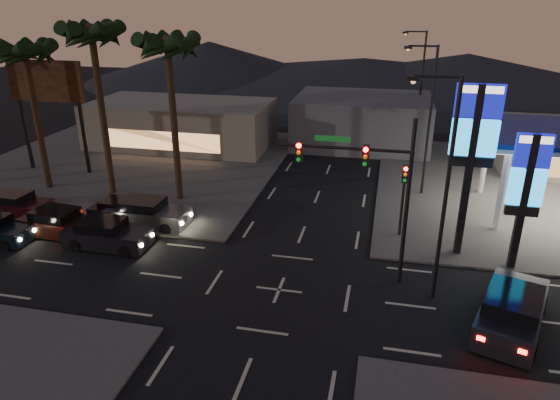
% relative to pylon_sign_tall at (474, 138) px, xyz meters
% --- Properties ---
extents(ground, '(140.00, 140.00, 0.00)m').
position_rel_pylon_sign_tall_xyz_m(ground, '(-8.50, -5.50, -6.39)').
color(ground, black).
rests_on(ground, ground).
extents(corner_lot_ne, '(24.00, 24.00, 0.12)m').
position_rel_pylon_sign_tall_xyz_m(corner_lot_ne, '(7.50, 10.50, -6.33)').
color(corner_lot_ne, '#47443F').
rests_on(corner_lot_ne, ground).
extents(corner_lot_nw, '(24.00, 24.00, 0.12)m').
position_rel_pylon_sign_tall_xyz_m(corner_lot_nw, '(-24.50, 10.50, -6.33)').
color(corner_lot_nw, '#47443F').
rests_on(corner_lot_nw, ground).
extents(pylon_sign_tall, '(2.20, 0.35, 9.00)m').
position_rel_pylon_sign_tall_xyz_m(pylon_sign_tall, '(0.00, 0.00, 0.00)').
color(pylon_sign_tall, black).
rests_on(pylon_sign_tall, ground).
extents(pylon_sign_short, '(1.60, 0.35, 7.00)m').
position_rel_pylon_sign_tall_xyz_m(pylon_sign_short, '(2.50, -1.00, -1.74)').
color(pylon_sign_short, black).
rests_on(pylon_sign_short, ground).
extents(traffic_signal_mast, '(6.10, 0.39, 8.00)m').
position_rel_pylon_sign_tall_xyz_m(traffic_signal_mast, '(-4.74, -3.51, -1.17)').
color(traffic_signal_mast, black).
rests_on(traffic_signal_mast, ground).
extents(pedestal_signal, '(0.32, 0.39, 4.30)m').
position_rel_pylon_sign_tall_xyz_m(pedestal_signal, '(-3.00, 1.48, -3.47)').
color(pedestal_signal, black).
rests_on(pedestal_signal, ground).
extents(streetlight_near, '(2.14, 0.25, 10.00)m').
position_rel_pylon_sign_tall_xyz_m(streetlight_near, '(-1.71, -4.50, -0.68)').
color(streetlight_near, black).
rests_on(streetlight_near, ground).
extents(streetlight_mid, '(2.14, 0.25, 10.00)m').
position_rel_pylon_sign_tall_xyz_m(streetlight_mid, '(-1.71, 8.50, -0.68)').
color(streetlight_mid, black).
rests_on(streetlight_mid, ground).
extents(streetlight_far, '(2.14, 0.25, 10.00)m').
position_rel_pylon_sign_tall_xyz_m(streetlight_far, '(-1.71, 22.50, -0.68)').
color(streetlight_far, black).
rests_on(streetlight_far, ground).
extents(palm_a, '(4.41, 4.41, 10.86)m').
position_rel_pylon_sign_tall_xyz_m(palm_a, '(-17.50, 4.00, 3.03)').
color(palm_a, black).
rests_on(palm_a, ground).
extents(palm_b, '(4.41, 4.41, 11.46)m').
position_rel_pylon_sign_tall_xyz_m(palm_b, '(-22.50, 4.00, 3.58)').
color(palm_b, black).
rests_on(palm_b, ground).
extents(palm_c, '(4.41, 4.41, 10.26)m').
position_rel_pylon_sign_tall_xyz_m(palm_c, '(-27.50, 4.00, 2.49)').
color(palm_c, black).
rests_on(palm_c, ground).
extents(billboard, '(6.00, 0.30, 8.50)m').
position_rel_pylon_sign_tall_xyz_m(billboard, '(-29.00, 7.50, -0.06)').
color(billboard, black).
rests_on(billboard, ground).
extents(building_far_west, '(16.00, 8.00, 4.00)m').
position_rel_pylon_sign_tall_xyz_m(building_far_west, '(-22.50, 16.50, -4.39)').
color(building_far_west, '#726B5B').
rests_on(building_far_west, ground).
extents(building_far_mid, '(12.00, 9.00, 4.40)m').
position_rel_pylon_sign_tall_xyz_m(building_far_mid, '(-6.50, 20.50, -4.19)').
color(building_far_mid, '#4C4C51').
rests_on(building_far_mid, ground).
extents(hill_left, '(40.00, 40.00, 6.00)m').
position_rel_pylon_sign_tall_xyz_m(hill_left, '(-33.50, 54.50, -3.39)').
color(hill_left, black).
rests_on(hill_left, ground).
extents(hill_right, '(50.00, 50.00, 5.00)m').
position_rel_pylon_sign_tall_xyz_m(hill_right, '(6.50, 54.50, -3.89)').
color(hill_right, black).
rests_on(hill_right, ground).
extents(hill_center, '(60.00, 60.00, 4.00)m').
position_rel_pylon_sign_tall_xyz_m(hill_center, '(-8.50, 54.50, -4.39)').
color(hill_center, black).
rests_on(hill_center, ground).
extents(car_lane_a_front, '(4.79, 2.07, 1.55)m').
position_rel_pylon_sign_tall_xyz_m(car_lane_a_front, '(-18.68, -3.22, -5.67)').
color(car_lane_a_front, black).
rests_on(car_lane_a_front, ground).
extents(car_lane_a_mid, '(4.91, 2.38, 1.56)m').
position_rel_pylon_sign_tall_xyz_m(car_lane_a_mid, '(-22.04, -2.51, -5.67)').
color(car_lane_a_mid, black).
rests_on(car_lane_a_mid, ground).
extents(car_lane_b_front, '(5.06, 2.23, 1.63)m').
position_rel_pylon_sign_tall_xyz_m(car_lane_b_front, '(-17.76, -0.20, -5.64)').
color(car_lane_b_front, '#4B4C4E').
rests_on(car_lane_b_front, ground).
extents(car_lane_b_mid, '(4.13, 1.77, 1.34)m').
position_rel_pylon_sign_tall_xyz_m(car_lane_b_mid, '(-19.56, 0.11, -5.77)').
color(car_lane_b_mid, black).
rests_on(car_lane_b_mid, ground).
extents(car_lane_b_rear, '(4.55, 2.08, 1.45)m').
position_rel_pylon_sign_tall_xyz_m(car_lane_b_rear, '(-26.49, -0.59, -5.72)').
color(car_lane_b_rear, black).
rests_on(car_lane_b_rear, ground).
extents(suv_station, '(3.83, 5.73, 1.77)m').
position_rel_pylon_sign_tall_xyz_m(suv_station, '(1.47, -6.22, -5.57)').
color(suv_station, black).
rests_on(suv_station, ground).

